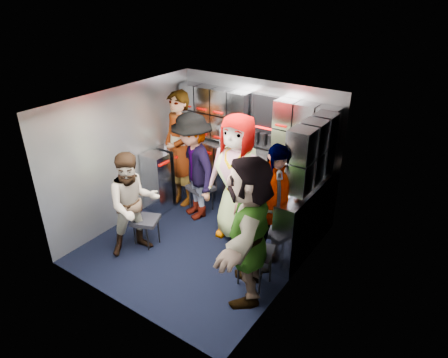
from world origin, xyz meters
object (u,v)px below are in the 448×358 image
Objects in this scene: jump_seat_mid_left at (201,189)px; attendant_arc_c at (237,178)px; jump_seat_mid_right at (277,233)px; jump_seat_near_right at (255,255)px; jump_seat_near_left at (146,221)px; attendant_arc_d at (273,208)px; jump_seat_center at (243,205)px; attendant_arc_b at (193,167)px; attendant_arc_e at (248,229)px; attendant_standing at (179,149)px; attendant_arc_a at (134,204)px.

jump_seat_mid_left is 1.03m from attendant_arc_c.
jump_seat_mid_right is 0.64m from jump_seat_near_right.
jump_seat_mid_right reaches higher than jump_seat_near_left.
jump_seat_center is at bearing 100.68° from attendant_arc_d.
jump_seat_center is 0.29× the size of attendant_arc_b.
jump_seat_center is (0.93, 1.12, 0.03)m from jump_seat_near_left.
jump_seat_near_left is 1.18m from jump_seat_mid_left.
jump_seat_mid_right is at bearing 156.13° from attendant_arc_e.
attendant_arc_a is at bearing -59.32° from attendant_standing.
jump_seat_center is 1.63m from attendant_arc_a.
attendant_arc_a reaches higher than jump_seat_near_left.
attendant_standing is 1.06× the size of attendant_arc_e.
jump_seat_center is 0.33× the size of attendant_arc_a.
attendant_arc_b is at bearing 172.53° from jump_seat_mid_right.
jump_seat_center is 0.56m from attendant_arc_c.
jump_seat_near_right is at bearing -12.37° from attendant_standing.
attendant_arc_b reaches higher than jump_seat_near_right.
jump_seat_near_left is 0.27× the size of attendant_arc_b.
jump_seat_near_left is at bearing -116.59° from attendant_arc_e.
jump_seat_near_left is 1.11m from attendant_arc_b.
jump_seat_near_right is at bearing -48.95° from attendant_arc_a.
attendant_arc_a is (-0.93, -1.30, 0.34)m from jump_seat_center.
jump_seat_near_left is at bearing -174.90° from jump_seat_near_right.
attendant_arc_e is at bearing -56.00° from jump_seat_center.
jump_seat_center is 1.24m from jump_seat_near_right.
jump_seat_mid_right is 0.87× the size of jump_seat_near_right.
jump_seat_mid_left is at bearing 6.65° from attendant_standing.
jump_seat_near_right is 0.34× the size of attendant_arc_a.
jump_seat_mid_left is at bearing 115.99° from attendant_arc_b.
attendant_standing is 1.30× the size of attendant_arc_a.
jump_seat_center is 0.26× the size of attendant_arc_c.
attendant_arc_b is at bearing -171.62° from jump_seat_center.
attendant_arc_a is 0.86× the size of attendant_arc_b.
attendant_arc_b is (0.08, 1.18, 0.12)m from attendant_arc_a.
attendant_arc_a is 0.82× the size of attendant_arc_e.
attendant_arc_d reaches higher than attendant_arc_b.
attendant_arc_b is 0.99× the size of attendant_arc_d.
jump_seat_mid_right is at bearing -16.23° from attendant_arc_c.
jump_seat_mid_right is at bearing 2.70° from attendant_standing.
jump_seat_near_right is 1.88m from attendant_arc_b.
attendant_arc_c reaches higher than attendant_arc_d.
attendant_arc_d is at bearing -34.39° from jump_seat_center.
jump_seat_near_right is at bearing -50.18° from attendant_arc_c.
jump_seat_mid_left is 0.27× the size of attendant_arc_b.
attendant_arc_a is 0.79× the size of attendant_arc_c.
attendant_arc_b is 1.92m from attendant_arc_e.
attendant_arc_e is at bearing -0.93° from jump_seat_near_left.
jump_seat_mid_left is 0.90× the size of jump_seat_near_right.
attendant_arc_c reaches higher than jump_seat_near_right.
jump_seat_mid_right is 1.68m from attendant_arc_b.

